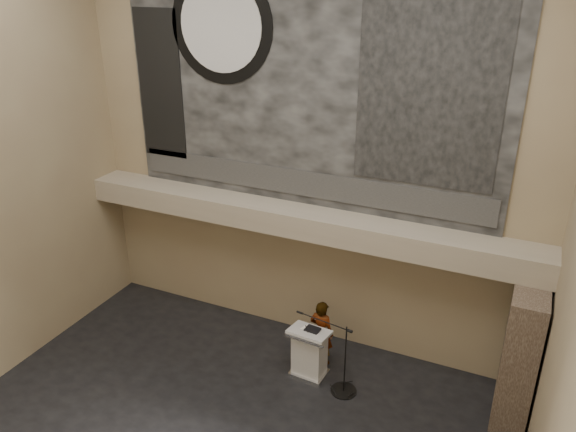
% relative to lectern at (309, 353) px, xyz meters
% --- Properties ---
extents(wall_back, '(10.00, 0.02, 8.50)m').
position_rel_lectern_xyz_m(wall_back, '(-0.78, 1.45, 3.70)').
color(wall_back, '#887356').
rests_on(wall_back, floor).
extents(soffit, '(10.00, 0.80, 0.50)m').
position_rel_lectern_xyz_m(soffit, '(-0.78, 1.05, 2.40)').
color(soffit, gray).
rests_on(soffit, wall_back).
extents(sprinkler_left, '(0.04, 0.04, 0.06)m').
position_rel_lectern_xyz_m(sprinkler_left, '(-2.38, 1.00, 2.12)').
color(sprinkler_left, '#B2893D').
rests_on(sprinkler_left, soffit).
extents(sprinkler_right, '(0.04, 0.04, 0.06)m').
position_rel_lectern_xyz_m(sprinkler_right, '(1.12, 1.00, 2.12)').
color(sprinkler_right, '#B2893D').
rests_on(sprinkler_right, soffit).
extents(banner, '(8.00, 0.05, 5.00)m').
position_rel_lectern_xyz_m(banner, '(-0.78, 1.42, 5.15)').
color(banner, black).
rests_on(banner, wall_back).
extents(banner_text_strip, '(7.76, 0.02, 0.55)m').
position_rel_lectern_xyz_m(banner_text_strip, '(-0.78, 1.38, 3.10)').
color(banner_text_strip, '#2E2E2E').
rests_on(banner_text_strip, banner).
extents(banner_clock_rim, '(2.30, 0.02, 2.30)m').
position_rel_lectern_xyz_m(banner_clock_rim, '(-2.58, 1.38, 6.15)').
color(banner_clock_rim, black).
rests_on(banner_clock_rim, banner).
extents(banner_clock_face, '(1.84, 0.02, 1.84)m').
position_rel_lectern_xyz_m(banner_clock_face, '(-2.58, 1.36, 6.15)').
color(banner_clock_face, silver).
rests_on(banner_clock_face, banner).
extents(banner_building_print, '(2.60, 0.02, 3.60)m').
position_rel_lectern_xyz_m(banner_building_print, '(1.62, 1.38, 5.25)').
color(banner_building_print, black).
rests_on(banner_building_print, banner).
extents(banner_brick_print, '(1.10, 0.02, 3.20)m').
position_rel_lectern_xyz_m(banner_brick_print, '(-4.18, 1.38, 4.85)').
color(banner_brick_print, black).
rests_on(banner_brick_print, banner).
extents(stone_pier, '(0.60, 1.40, 2.70)m').
position_rel_lectern_xyz_m(stone_pier, '(3.87, 0.60, 0.80)').
color(stone_pier, '#413228').
rests_on(stone_pier, floor).
extents(lectern, '(0.84, 0.63, 1.14)m').
position_rel_lectern_xyz_m(lectern, '(0.00, 0.00, 0.00)').
color(lectern, silver).
rests_on(lectern, floor).
extents(binder, '(0.31, 0.26, 0.04)m').
position_rel_lectern_xyz_m(binder, '(0.05, 0.02, 0.56)').
color(binder, black).
rests_on(binder, lectern).
extents(papers, '(0.34, 0.39, 0.00)m').
position_rel_lectern_xyz_m(papers, '(-0.06, 0.01, 0.55)').
color(papers, white).
rests_on(papers, lectern).
extents(speaker_person, '(0.59, 0.43, 1.50)m').
position_rel_lectern_xyz_m(speaker_person, '(0.07, 0.48, 0.20)').
color(speaker_person, white).
rests_on(speaker_person, floor).
extents(mic_stand, '(1.36, 0.52, 1.54)m').
position_rel_lectern_xyz_m(mic_stand, '(0.79, -0.18, -0.33)').
color(mic_stand, black).
rests_on(mic_stand, floor).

